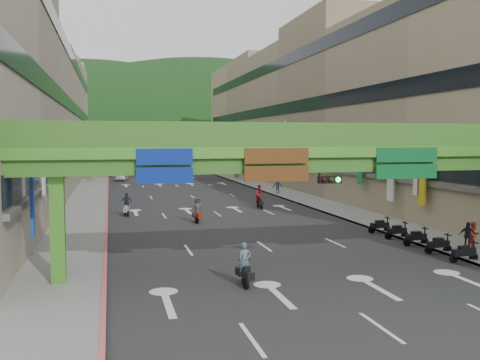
# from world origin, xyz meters

# --- Properties ---
(ground) EXTENTS (320.00, 320.00, 0.00)m
(ground) POSITION_xyz_m (0.00, 0.00, 0.00)
(ground) COLOR black
(ground) RESTS_ON ground
(road_slab) EXTENTS (18.00, 140.00, 0.02)m
(road_slab) POSITION_xyz_m (0.00, 50.00, 0.01)
(road_slab) COLOR #28282B
(road_slab) RESTS_ON ground
(sidewalk_left) EXTENTS (4.00, 140.00, 0.15)m
(sidewalk_left) POSITION_xyz_m (-11.00, 50.00, 0.07)
(sidewalk_left) COLOR gray
(sidewalk_left) RESTS_ON ground
(sidewalk_right) EXTENTS (4.00, 140.00, 0.15)m
(sidewalk_right) POSITION_xyz_m (11.00, 50.00, 0.07)
(sidewalk_right) COLOR gray
(sidewalk_right) RESTS_ON ground
(curb_left) EXTENTS (0.20, 140.00, 0.18)m
(curb_left) POSITION_xyz_m (-9.10, 50.00, 0.09)
(curb_left) COLOR #CC5959
(curb_left) RESTS_ON ground
(curb_right) EXTENTS (0.20, 140.00, 0.18)m
(curb_right) POSITION_xyz_m (9.10, 50.00, 0.09)
(curb_right) COLOR gray
(curb_right) RESTS_ON ground
(building_row_left) EXTENTS (12.80, 95.00, 19.00)m
(building_row_left) POSITION_xyz_m (-18.93, 50.00, 9.46)
(building_row_left) COLOR #9E937F
(building_row_left) RESTS_ON ground
(building_row_right) EXTENTS (12.80, 95.00, 19.00)m
(building_row_right) POSITION_xyz_m (18.93, 50.00, 9.46)
(building_row_right) COLOR gray
(building_row_right) RESTS_ON ground
(overpass_near) EXTENTS (28.00, 12.27, 7.10)m
(overpass_near) POSITION_xyz_m (0.93, 5.38, 5.21)
(overpass_near) COLOR #4C9E2D
(overpass_near) RESTS_ON ground
(overpass_far) EXTENTS (28.00, 2.20, 7.10)m
(overpass_far) POSITION_xyz_m (0.00, 65.00, 5.40)
(overpass_far) COLOR #4C9E2D
(overpass_far) RESTS_ON ground
(hill_left) EXTENTS (168.00, 140.00, 112.00)m
(hill_left) POSITION_xyz_m (-15.00, 160.00, 0.00)
(hill_left) COLOR #1C4419
(hill_left) RESTS_ON ground
(hill_right) EXTENTS (208.00, 176.00, 128.00)m
(hill_right) POSITION_xyz_m (25.00, 180.00, 0.00)
(hill_right) COLOR #1C4419
(hill_right) RESTS_ON ground
(bunting_string) EXTENTS (26.00, 0.36, 0.47)m
(bunting_string) POSITION_xyz_m (0.00, 30.00, 5.96)
(bunting_string) COLOR black
(bunting_string) RESTS_ON ground
(scooter_rider_near) EXTENTS (0.69, 1.59, 1.91)m
(scooter_rider_near) POSITION_xyz_m (-3.19, 4.08, 0.87)
(scooter_rider_near) COLOR black
(scooter_rider_near) RESTS_ON ground
(scooter_rider_mid) EXTENTS (0.90, 1.60, 2.19)m
(scooter_rider_mid) POSITION_xyz_m (4.41, 28.51, 1.14)
(scooter_rider_mid) COLOR black
(scooter_rider_mid) RESTS_ON ground
(scooter_rider_left) EXTENTS (0.98, 1.60, 1.93)m
(scooter_rider_left) POSITION_xyz_m (-7.50, 26.73, 0.96)
(scooter_rider_left) COLOR gray
(scooter_rider_left) RESTS_ON ground
(scooter_rider_far) EXTENTS (0.87, 1.59, 1.94)m
(scooter_rider_far) POSITION_xyz_m (-2.41, 21.79, 0.97)
(scooter_rider_far) COLOR maroon
(scooter_rider_far) RESTS_ON ground
(parked_scooter_row) EXTENTS (1.60, 9.37, 1.08)m
(parked_scooter_row) POSITION_xyz_m (8.80, 10.00, 0.52)
(parked_scooter_row) COLOR black
(parked_scooter_row) RESTS_ON ground
(car_silver) EXTENTS (2.17, 4.50, 1.42)m
(car_silver) POSITION_xyz_m (-7.00, 65.06, 0.71)
(car_silver) COLOR silver
(car_silver) RESTS_ON ground
(car_yellow) EXTENTS (2.09, 4.55, 1.51)m
(car_yellow) POSITION_xyz_m (0.88, 60.94, 0.76)
(car_yellow) COLOR #F1DF05
(car_yellow) RESTS_ON ground
(pedestrian_red) EXTENTS (0.85, 0.72, 1.53)m
(pedestrian_red) POSITION_xyz_m (11.21, 8.00, 0.76)
(pedestrian_red) COLOR maroon
(pedestrian_red) RESTS_ON ground
(pedestrian_dark) EXTENTS (0.96, 0.76, 1.53)m
(pedestrian_dark) POSITION_xyz_m (10.80, 8.00, 0.76)
(pedestrian_dark) COLOR black
(pedestrian_dark) RESTS_ON ground
(pedestrian_blue) EXTENTS (0.97, 0.75, 1.83)m
(pedestrian_blue) POSITION_xyz_m (9.80, 40.00, 0.91)
(pedestrian_blue) COLOR #2B384F
(pedestrian_blue) RESTS_ON ground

